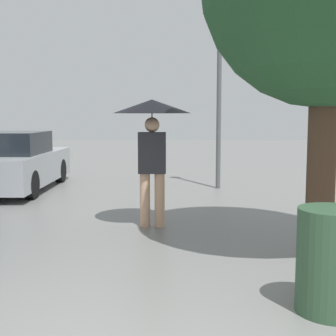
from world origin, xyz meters
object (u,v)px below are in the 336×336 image
Objects in this scene: trash_bin at (332,261)px; parked_car_farthest at (13,163)px; street_lamp at (219,68)px; pedestrian at (152,124)px.

parked_car_farthest is at bearing 127.14° from trash_bin.
street_lamp reaches higher than trash_bin.
street_lamp reaches higher than parked_car_farthest.
street_lamp is (1.36, 3.81, 1.19)m from pedestrian.
parked_car_farthest is at bearing -176.27° from street_lamp.
pedestrian is 0.47× the size of street_lamp.
trash_bin is (5.01, -6.61, -0.16)m from parked_car_farthest.
parked_car_farthest is 4.32× the size of trash_bin.
parked_car_farthest is 0.95× the size of street_lamp.
trash_bin is at bearing -52.86° from parked_car_farthest.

